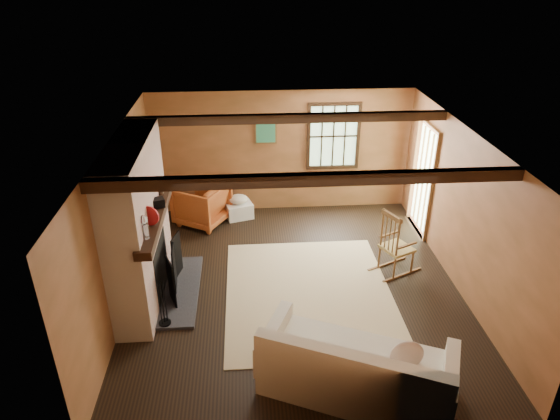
{
  "coord_description": "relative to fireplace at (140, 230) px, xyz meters",
  "views": [
    {
      "loc": [
        -0.68,
        -6.34,
        4.58
      ],
      "look_at": [
        -0.2,
        0.4,
        1.14
      ],
      "focal_mm": 32.0,
      "sensor_mm": 36.0,
      "label": 1
    }
  ],
  "objects": [
    {
      "name": "basket_pillow",
      "position": [
        1.37,
        2.38,
        -0.71
      ],
      "size": [
        0.42,
        0.36,
        0.18
      ],
      "primitive_type": "ellipsoid",
      "rotation": [
        0.0,
        0.0,
        0.21
      ],
      "color": "white",
      "rests_on": "laundry_basket"
    },
    {
      "name": "room_envelope",
      "position": [
        2.45,
        0.26,
        0.53
      ],
      "size": [
        5.02,
        5.52,
        2.44
      ],
      "color": "#A55F3A",
      "rests_on": "ground"
    },
    {
      "name": "ground",
      "position": [
        2.23,
        0.0,
        -1.1
      ],
      "size": [
        5.5,
        5.5,
        0.0
      ],
      "primitive_type": "plane",
      "color": "black",
      "rests_on": "ground"
    },
    {
      "name": "rocking_chair",
      "position": [
        3.86,
        0.32,
        -0.64
      ],
      "size": [
        0.89,
        0.71,
        1.09
      ],
      "rotation": [
        0.0,
        0.0,
        2.02
      ],
      "color": "tan",
      "rests_on": "ground"
    },
    {
      "name": "laundry_basket",
      "position": [
        1.37,
        2.38,
        -0.95
      ],
      "size": [
        0.59,
        0.51,
        0.3
      ],
      "primitive_type": "cube",
      "rotation": [
        0.0,
        0.0,
        0.29
      ],
      "color": "white",
      "rests_on": "ground"
    },
    {
      "name": "firewood_pile",
      "position": [
        0.43,
        2.46,
        -0.99
      ],
      "size": [
        0.6,
        0.11,
        0.22
      ],
      "color": "brown",
      "rests_on": "ground"
    },
    {
      "name": "rug",
      "position": [
        2.43,
        -0.2,
        -1.1
      ],
      "size": [
        2.5,
        3.0,
        0.01
      ],
      "primitive_type": "cube",
      "color": "tan",
      "rests_on": "ground"
    },
    {
      "name": "armchair",
      "position": [
        0.67,
        2.22,
        -0.7
      ],
      "size": [
        1.18,
        1.18,
        0.8
      ],
      "primitive_type": "imported",
      "rotation": [
        0.0,
        0.0,
        -2.09
      ],
      "color": "#BF6026",
      "rests_on": "ground"
    },
    {
      "name": "fireplace",
      "position": [
        0.0,
        0.0,
        0.0
      ],
      "size": [
        1.02,
        2.3,
        2.4
      ],
      "color": "#9A4A3B",
      "rests_on": "ground"
    },
    {
      "name": "sofa",
      "position": [
        2.72,
        -2.15,
        -0.79
      ],
      "size": [
        2.39,
        1.77,
        0.88
      ],
      "rotation": [
        0.0,
        0.0,
        -0.42
      ],
      "color": "white",
      "rests_on": "ground"
    }
  ]
}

